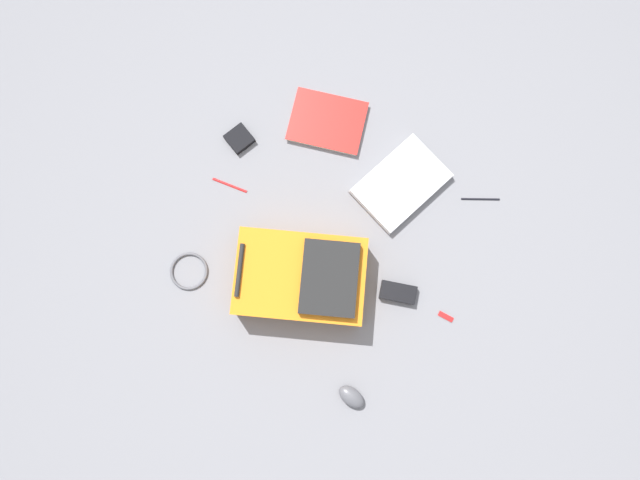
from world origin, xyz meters
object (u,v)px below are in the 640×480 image
(laptop, at_px, (401,184))
(usb_stick, at_px, (446,317))
(computer_mouse, at_px, (351,397))
(earbud_pouch, at_px, (239,139))
(pen_blue, at_px, (481,199))
(backpack, at_px, (303,277))
(pen_black, at_px, (230,185))
(power_brick, at_px, (398,292))
(cable_coil, at_px, (189,271))
(book_blue, at_px, (327,122))

(laptop, distance_m, usb_stick, 0.52)
(computer_mouse, bearing_deg, earbud_pouch, 61.39)
(pen_blue, xyz_separation_m, earbud_pouch, (-0.15, 0.93, 0.01))
(backpack, height_order, pen_black, backpack)
(laptop, bearing_deg, usb_stick, -139.07)
(backpack, height_order, power_brick, backpack)
(computer_mouse, distance_m, power_brick, 0.41)
(earbud_pouch, relative_size, usb_stick, 1.56)
(power_brick, xyz_separation_m, earbud_pouch, (0.30, 0.78, -0.00))
(power_brick, height_order, earbud_pouch, power_brick)
(computer_mouse, height_order, cable_coil, computer_mouse)
(book_blue, xyz_separation_m, usb_stick, (-0.50, -0.69, -0.01))
(laptop, height_order, computer_mouse, computer_mouse)
(laptop, bearing_deg, computer_mouse, -170.42)
(pen_black, relative_size, earbud_pouch, 1.58)
(cable_coil, height_order, power_brick, power_brick)
(cable_coil, distance_m, pen_blue, 1.12)
(book_blue, relative_size, computer_mouse, 3.17)
(backpack, bearing_deg, computer_mouse, -133.90)
(cable_coil, xyz_separation_m, power_brick, (0.24, -0.73, 0.01))
(cable_coil, height_order, usb_stick, cable_coil)
(power_brick, bearing_deg, usb_stick, -92.94)
(pen_black, height_order, pen_blue, pen_black)
(power_brick, bearing_deg, backpack, 105.32)
(earbud_pouch, bearing_deg, cable_coil, -175.46)
(computer_mouse, relative_size, usb_stick, 1.75)
(pen_black, distance_m, pen_blue, 0.95)
(backpack, height_order, cable_coil, backpack)
(laptop, distance_m, power_brick, 0.41)
(pen_black, relative_size, pen_blue, 0.96)
(cable_coil, distance_m, usb_stick, 0.95)
(earbud_pouch, bearing_deg, book_blue, -54.78)
(computer_mouse, relative_size, earbud_pouch, 1.12)
(power_brick, xyz_separation_m, pen_black, (0.12, 0.73, -0.01))
(laptop, relative_size, book_blue, 1.25)
(backpack, relative_size, book_blue, 1.66)
(cable_coil, distance_m, power_brick, 0.77)
(computer_mouse, distance_m, earbud_pouch, 1.04)
(pen_black, xyz_separation_m, usb_stick, (-0.13, -0.93, -0.00))
(usb_stick, bearing_deg, book_blue, 53.93)
(backpack, distance_m, power_brick, 0.35)
(cable_coil, bearing_deg, book_blue, -17.96)
(laptop, bearing_deg, backpack, 157.82)
(laptop, relative_size, pen_black, 2.82)
(computer_mouse, xyz_separation_m, pen_black, (0.52, 0.72, -0.02))
(pen_blue, distance_m, earbud_pouch, 0.94)
(power_brick, bearing_deg, cable_coil, 107.87)
(pen_black, relative_size, usb_stick, 2.46)
(pen_blue, bearing_deg, computer_mouse, 169.14)
(book_blue, height_order, earbud_pouch, earbud_pouch)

